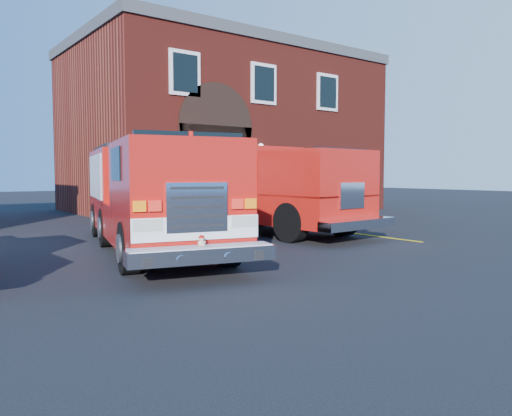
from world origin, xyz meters
TOP-DOWN VIEW (x-y plane):
  - ground at (0.00, 0.00)m, footprint 100.00×100.00m
  - parking_stripe_near at (6.50, 1.00)m, footprint 0.12×3.00m
  - parking_stripe_mid at (6.50, 4.00)m, footprint 0.12×3.00m
  - parking_stripe_far at (6.50, 7.00)m, footprint 0.12×3.00m
  - fire_station at (8.99, 13.98)m, footprint 15.20×10.20m
  - fire_engine at (-0.33, 2.90)m, footprint 4.61×9.39m
  - secondary_truck at (4.39, 4.80)m, footprint 3.26×8.99m

SIDE VIEW (x-z plane):
  - ground at x=0.00m, z-range 0.00..0.00m
  - parking_stripe_near at x=6.50m, z-range 0.00..0.01m
  - parking_stripe_mid at x=6.50m, z-range 0.00..0.01m
  - parking_stripe_far at x=6.50m, z-range 0.00..0.01m
  - fire_engine at x=-0.33m, z-range 0.05..2.84m
  - secondary_truck at x=4.39m, z-range 0.13..3.00m
  - fire_station at x=8.99m, z-range 0.03..8.48m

